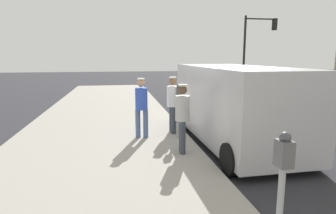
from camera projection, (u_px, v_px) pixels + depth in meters
The scene contains 9 objects.
ground_plane at pixel (230, 146), 7.84m from camera, with size 80.00×80.00×0.00m, color #2D2D33.
sidewalk_slab at pixel (99, 150), 7.22m from camera, with size 5.00×32.00×0.15m, color #9E998E.
parking_meter_near at pixel (179, 102), 7.85m from camera, with size 0.14×0.18×1.52m.
parking_meter_far at pixel (282, 177), 2.96m from camera, with size 0.14×0.18×1.52m.
pedestrian_in_gray at pixel (182, 114), 6.68m from camera, with size 0.34×0.36×1.63m.
pedestrian_in_blue at pixel (141, 104), 7.94m from camera, with size 0.35×0.34×1.68m.
pedestrian_in_white at pixel (173, 101), 8.44m from camera, with size 0.34×0.36×1.68m.
parked_van at pixel (234, 103), 7.88m from camera, with size 2.19×5.23×2.15m.
traffic_light_corner at pixel (256, 41), 20.16m from camera, with size 2.48×0.42×5.20m.
Camera 1 is at (3.01, 7.11, 2.42)m, focal length 30.54 mm.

